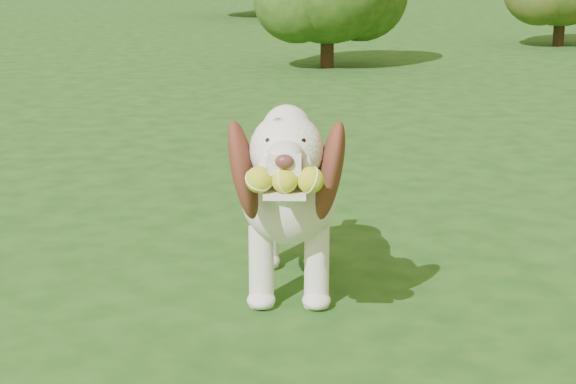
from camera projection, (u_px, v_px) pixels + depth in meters
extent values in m
plane|color=#174112|center=(222.00, 322.00, 3.37)|extent=(80.00, 80.00, 0.00)
ellipsoid|color=white|center=(291.00, 189.00, 3.65)|extent=(0.44, 0.71, 0.35)
ellipsoid|color=white|center=(289.00, 196.00, 3.40)|extent=(0.39, 0.39, 0.34)
ellipsoid|color=white|center=(292.00, 177.00, 3.87)|extent=(0.36, 0.36, 0.31)
cylinder|color=white|center=(288.00, 180.00, 3.25)|extent=(0.22, 0.29, 0.27)
sphere|color=white|center=(287.00, 150.00, 3.09)|extent=(0.27, 0.27, 0.24)
sphere|color=white|center=(287.00, 129.00, 3.09)|extent=(0.18, 0.18, 0.16)
cube|color=white|center=(285.00, 161.00, 2.96)|extent=(0.12, 0.15, 0.07)
ellipsoid|color=#592D28|center=(284.00, 162.00, 2.88)|extent=(0.06, 0.04, 0.04)
cube|color=white|center=(285.00, 192.00, 2.97)|extent=(0.15, 0.17, 0.02)
ellipsoid|color=brown|center=(243.00, 170.00, 3.12)|extent=(0.16, 0.23, 0.37)
ellipsoid|color=brown|center=(330.00, 171.00, 3.11)|extent=(0.16, 0.24, 0.37)
cylinder|color=white|center=(293.00, 160.00, 4.00)|extent=(0.09, 0.18, 0.13)
cylinder|color=white|center=(261.00, 267.00, 3.49)|extent=(0.10, 0.10, 0.30)
cylinder|color=white|center=(317.00, 267.00, 3.48)|extent=(0.10, 0.10, 0.30)
cylinder|color=white|center=(267.00, 231.00, 3.91)|extent=(0.10, 0.10, 0.30)
cylinder|color=white|center=(317.00, 232.00, 3.91)|extent=(0.10, 0.10, 0.30)
sphere|color=yellow|center=(259.00, 180.00, 2.92)|extent=(0.09, 0.09, 0.08)
sphere|color=yellow|center=(285.00, 180.00, 2.92)|extent=(0.09, 0.09, 0.08)
sphere|color=yellow|center=(310.00, 180.00, 2.91)|extent=(0.09, 0.09, 0.08)
cylinder|color=#382314|center=(327.00, 46.00, 10.16)|extent=(0.14, 0.14, 0.46)
cylinder|color=#382314|center=(559.00, 28.00, 12.28)|extent=(0.14, 0.14, 0.46)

